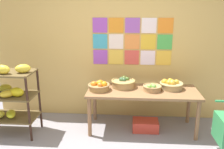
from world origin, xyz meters
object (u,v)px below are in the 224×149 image
object	(u,v)px
banana_shelf_unit	(7,93)
fruit_basket_back_left	(123,83)
display_table	(142,94)
fruit_basket_left	(152,88)
produce_crate_under_table	(145,125)
fruit_basket_back_right	(99,86)
fruit_basket_centre	(171,85)

from	to	relation	value
banana_shelf_unit	fruit_basket_back_left	xyz separation A→B (m)	(1.79, 0.43, 0.07)
display_table	fruit_basket_left	size ratio (longest dim) A/B	5.99
banana_shelf_unit	produce_crate_under_table	xyz separation A→B (m)	(2.16, 0.25, -0.60)
banana_shelf_unit	produce_crate_under_table	bearing A→B (deg)	6.72
display_table	produce_crate_under_table	world-z (taller)	display_table
fruit_basket_back_right	fruit_basket_back_left	bearing A→B (deg)	25.27
fruit_basket_centre	fruit_basket_left	size ratio (longest dim) A/B	1.29
produce_crate_under_table	fruit_basket_back_left	bearing A→B (deg)	155.55
display_table	fruit_basket_back_right	world-z (taller)	fruit_basket_back_right
fruit_basket_centre	fruit_basket_back_right	distance (m)	1.17
fruit_basket_back_left	produce_crate_under_table	size ratio (longest dim) A/B	0.94
display_table	fruit_basket_back_left	world-z (taller)	fruit_basket_back_left
fruit_basket_centre	fruit_basket_back_left	distance (m)	0.78
banana_shelf_unit	fruit_basket_centre	bearing A→B (deg)	8.96
fruit_basket_left	fruit_basket_back_left	world-z (taller)	fruit_basket_back_left
fruit_basket_left	fruit_basket_back_left	xyz separation A→B (m)	(-0.46, 0.15, 0.02)
banana_shelf_unit	fruit_basket_left	xyz separation A→B (m)	(2.25, 0.28, 0.05)
banana_shelf_unit	fruit_basket_left	world-z (taller)	banana_shelf_unit
fruit_basket_back_right	fruit_basket_back_left	distance (m)	0.42
fruit_basket_centre	produce_crate_under_table	bearing A→B (deg)	-159.47
banana_shelf_unit	display_table	distance (m)	2.12
banana_shelf_unit	produce_crate_under_table	world-z (taller)	banana_shelf_unit
fruit_basket_back_right	fruit_basket_left	distance (m)	0.84
display_table	fruit_basket_centre	size ratio (longest dim) A/B	4.66
banana_shelf_unit	fruit_basket_left	distance (m)	2.27
display_table	banana_shelf_unit	bearing A→B (deg)	-171.94
fruit_basket_back_right	fruit_basket_left	size ratio (longest dim) A/B	1.19
fruit_basket_left	produce_crate_under_table	bearing A→B (deg)	-165.75
produce_crate_under_table	display_table	bearing A→B (deg)	146.06
fruit_basket_left	display_table	bearing A→B (deg)	171.75
fruit_basket_centre	fruit_basket_back_left	size ratio (longest dim) A/B	0.96
banana_shelf_unit	produce_crate_under_table	distance (m)	2.26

